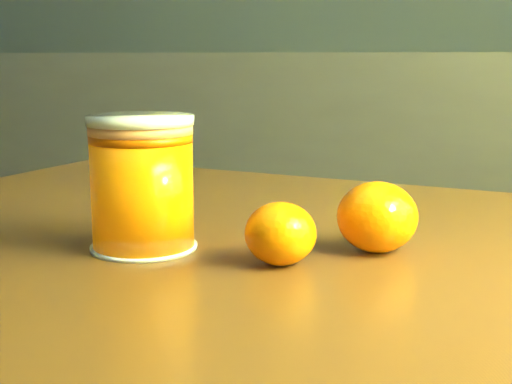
% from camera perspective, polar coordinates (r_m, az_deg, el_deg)
% --- Properties ---
extents(kitchen_counter, '(3.15, 0.60, 0.90)m').
position_cam_1_polar(kitchen_counter, '(2.32, -4.21, -0.13)').
color(kitchen_counter, '#4D4B51').
rests_on(kitchen_counter, ground).
extents(table, '(0.99, 0.70, 0.73)m').
position_cam_1_polar(table, '(0.63, 2.78, -12.79)').
color(table, brown).
rests_on(table, ground).
extents(juice_glass, '(0.09, 0.09, 0.11)m').
position_cam_1_polar(juice_glass, '(0.60, -9.09, 0.64)').
color(juice_glass, orange).
rests_on(juice_glass, table).
extents(orange_front, '(0.08, 0.08, 0.06)m').
position_cam_1_polar(orange_front, '(0.59, 9.68, -1.97)').
color(orange_front, orange).
rests_on(orange_front, table).
extents(orange_back, '(0.07, 0.07, 0.05)m').
position_cam_1_polar(orange_back, '(0.55, 1.98, -3.34)').
color(orange_back, orange).
rests_on(orange_back, table).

